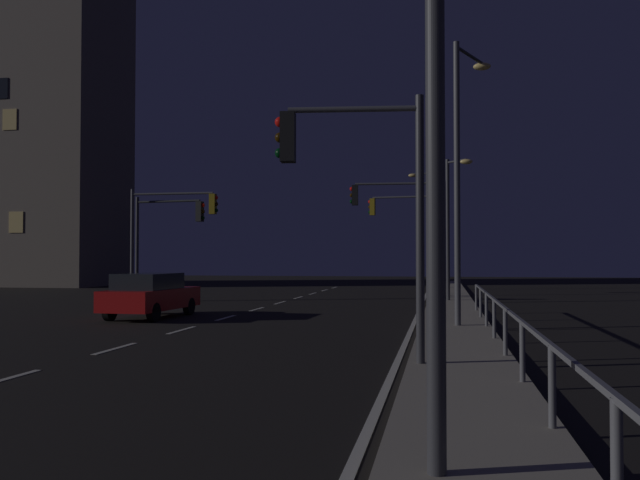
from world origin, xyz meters
The scene contains 15 objects.
ground_plane centered at (0.00, 17.50, 0.00)m, with size 112.00×112.00×0.00m, color black.
sidewalk_right centered at (7.86, 17.50, 0.07)m, with size 2.06×77.00×0.14m, color #9E937F.
lane_markings_center centered at (0.00, 21.00, 0.01)m, with size 0.14×50.00×0.01m.
lane_edge_line centered at (6.58, 22.50, 0.01)m, with size 0.14×53.00×0.01m.
car centered at (-2.62, 20.55, 0.82)m, with size 2.01×4.47×1.57m.
traffic_light_far_right centered at (5.48, 29.95, 4.16)m, with size 4.06×0.51×5.71m.
traffic_light_near_left centered at (-5.27, 28.29, 3.83)m, with size 4.39×0.34×5.41m.
traffic_light_mid_right centered at (5.89, 11.13, 3.66)m, with size 2.83×0.54×5.06m.
traffic_light_far_center centered at (-5.52, 28.58, 3.57)m, with size 3.67×0.62×5.07m.
traffic_light_overhead_east centered at (5.61, 36.16, 4.11)m, with size 4.02×0.62×5.64m.
street_lamp_corner centered at (8.07, 18.84, 5.13)m, with size 1.22×2.13×8.37m.
street_lamp_median centered at (7.05, 43.23, 4.76)m, with size 2.19×0.36×7.72m.
street_lamp_far_end centered at (7.92, 30.04, 4.11)m, with size 1.20×1.14×6.58m.
barrier_fence centered at (8.74, 11.13, 0.88)m, with size 0.09×26.35×0.98m.
building_distant centered at (-26.23, 45.07, 11.89)m, with size 17.90×8.41×23.78m.
Camera 1 is at (7.48, -1.39, 2.12)m, focal length 37.34 mm.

